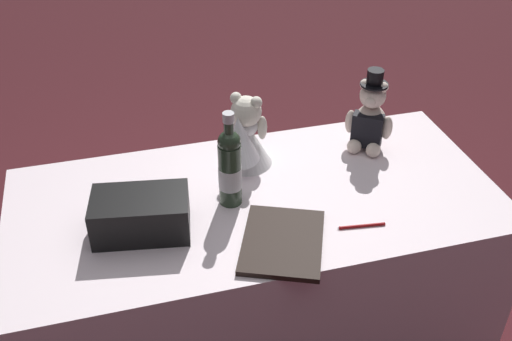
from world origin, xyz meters
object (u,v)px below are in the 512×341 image
teddy_bear_groom (369,120)px  signing_pen (360,226)px  guestbook (283,242)px  teddy_bear_bride (244,136)px  gift_case_black (141,215)px  champagne_bottle (230,166)px

teddy_bear_groom → signing_pen: size_ratio=2.00×
signing_pen → guestbook: guestbook is taller
teddy_bear_groom → teddy_bear_bride: size_ratio=1.13×
gift_case_black → champagne_bottle: bearing=14.1°
teddy_bear_groom → guestbook: bearing=-136.7°
signing_pen → guestbook: (-0.24, -0.01, 0.00)m
teddy_bear_groom → signing_pen: bearing=-115.8°
teddy_bear_groom → guestbook: 0.60m
champagne_bottle → signing_pen: bearing=-33.0°
signing_pen → guestbook: size_ratio=0.51×
signing_pen → teddy_bear_bride: bearing=121.6°
teddy_bear_bride → signing_pen: bearing=-58.4°
teddy_bear_bride → gift_case_black: teddy_bear_bride is taller
teddy_bear_bride → signing_pen: (0.24, -0.40, -0.11)m
champagne_bottle → signing_pen: (0.33, -0.22, -0.12)m
teddy_bear_groom → guestbook: teddy_bear_groom is taller
champagne_bottle → gift_case_black: bearing=-165.9°
signing_pen → gift_case_black: 0.62m
champagne_bottle → guestbook: size_ratio=1.09×
guestbook → signing_pen: bearing=25.3°
guestbook → gift_case_black: bearing=179.6°
teddy_bear_groom → champagne_bottle: size_ratio=0.93×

